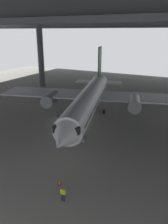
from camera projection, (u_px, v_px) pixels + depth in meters
name	position (u px, v px, depth m)	size (l,w,h in m)	color
ground_plane	(70.00, 124.00, 41.78)	(110.00, 110.00, 0.00)	gray
hangar_structure	(102.00, 20.00, 47.46)	(121.00, 99.00, 18.61)	#4C4F54
airplane_main	(89.00, 99.00, 44.36)	(39.08, 39.63, 12.44)	white
boarding_stairs	(72.00, 137.00, 35.16)	(4.62, 2.53, 4.86)	slate
crew_worker_near_nose	(63.00, 193.00, 22.62)	(0.54, 0.28, 1.64)	#232838
crew_worker_by_stairs	(82.00, 126.00, 38.34)	(0.54, 0.27, 1.77)	#232838
traffic_cone_orange	(59.00, 182.00, 25.26)	(0.36, 0.36, 0.60)	black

